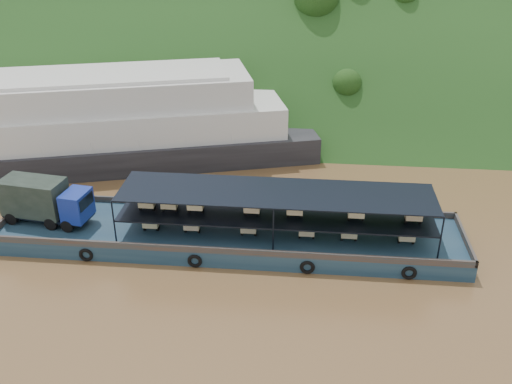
{
  "coord_description": "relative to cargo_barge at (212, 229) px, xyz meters",
  "views": [
    {
      "loc": [
        1.87,
        -36.3,
        23.4
      ],
      "look_at": [
        -2.0,
        3.0,
        3.2
      ],
      "focal_mm": 40.0,
      "sensor_mm": 36.0,
      "label": 1
    }
  ],
  "objects": [
    {
      "name": "passenger_ferry",
      "position": [
        -14.17,
        14.61,
        2.65
      ],
      "size": [
        44.87,
        22.58,
        8.82
      ],
      "rotation": [
        0.0,
        0.0,
        0.28
      ],
      "color": "black",
      "rests_on": "ground"
    },
    {
      "name": "hillside",
      "position": [
        5.11,
        35.51,
        -1.17
      ],
      "size": [
        140.0,
        39.6,
        39.6
      ],
      "primitive_type": "cube",
      "rotation": [
        0.79,
        0.0,
        0.0
      ],
      "color": "#173513",
      "rests_on": "ground"
    },
    {
      "name": "ground",
      "position": [
        5.11,
        -0.49,
        -1.17
      ],
      "size": [
        160.0,
        160.0,
        0.0
      ],
      "primitive_type": "plane",
      "color": "brown",
      "rests_on": "ground"
    },
    {
      "name": "cargo_barge",
      "position": [
        0.0,
        0.0,
        0.0
      ],
      "size": [
        35.03,
        7.18,
        4.66
      ],
      "color": "#12293F",
      "rests_on": "ground"
    }
  ]
}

